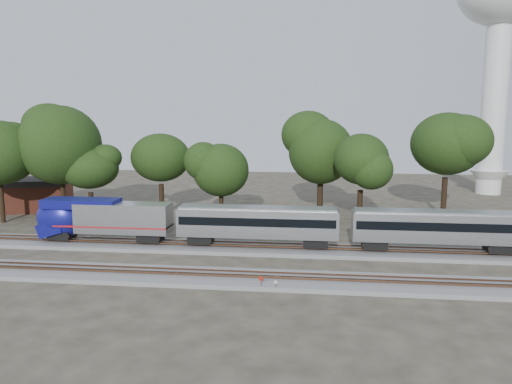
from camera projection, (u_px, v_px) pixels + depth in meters
ground at (211, 266)px, 47.89m from camera, size 160.00×160.00×0.00m
track_far at (222, 247)px, 53.75m from camera, size 160.00×5.00×0.73m
track_near at (201, 277)px, 43.93m from camera, size 160.00×5.00×0.73m
train at (438, 226)px, 50.69m from camera, size 88.47×3.05×4.49m
switch_stand_red at (261, 282)px, 41.18m from camera, size 0.36×0.07×1.15m
switch_stand_white at (276, 285)px, 40.80m from camera, size 0.30×0.07×0.96m
switch_lever at (294, 288)px, 41.44m from camera, size 0.56×0.42×0.30m
water_tower at (501, 15)px, 87.12m from camera, size 15.38×15.38×42.57m
brick_building at (35, 194)px, 75.71m from camera, size 11.37×9.25×4.78m
tree_1 at (60, 145)px, 67.63m from camera, size 10.47×10.47×14.77m
tree_2 at (89, 168)px, 67.37m from camera, size 7.37×7.37×10.40m
tree_3 at (160, 158)px, 71.15m from camera, size 8.45×8.45×11.91m
tree_4 at (221, 170)px, 66.32m from camera, size 7.19×7.19×10.14m
tree_5 at (321, 152)px, 71.71m from camera, size 9.28×9.28×13.08m
tree_6 at (361, 159)px, 63.91m from camera, size 8.88×8.88×12.51m
tree_7 at (447, 144)px, 69.77m from camera, size 10.51×10.51×14.81m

